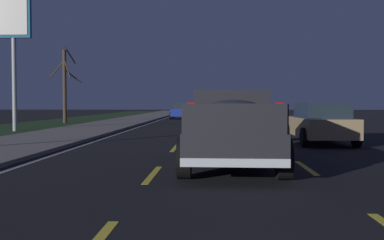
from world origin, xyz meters
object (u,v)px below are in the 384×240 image
(sedan_blue, at_px, (182,111))
(sedan_tan, at_px, (320,123))
(bare_tree_far, at_px, (65,84))
(gas_price_sign, at_px, (14,30))
(pickup_truck, at_px, (232,126))

(sedan_blue, bearing_deg, sedan_tan, -164.93)
(bare_tree_far, bearing_deg, gas_price_sign, -177.55)
(pickup_truck, distance_m, gas_price_sign, 17.96)
(pickup_truck, distance_m, sedan_tan, 7.41)
(pickup_truck, bearing_deg, sedan_tan, -29.10)
(sedan_tan, bearing_deg, sedan_blue, 15.07)
(bare_tree_far, bearing_deg, sedan_tan, -137.62)
(pickup_truck, xyz_separation_m, gas_price_sign, (13.32, 11.19, 4.47))
(pickup_truck, relative_size, gas_price_sign, 0.76)
(gas_price_sign, bearing_deg, pickup_truck, -139.97)
(pickup_truck, bearing_deg, gas_price_sign, 40.03)
(pickup_truck, height_order, sedan_tan, pickup_truck)
(pickup_truck, xyz_separation_m, bare_tree_far, (23.15, 11.61, 1.98))
(sedan_tan, height_order, bare_tree_far, bare_tree_far)
(sedan_blue, distance_m, gas_price_sign, 21.19)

